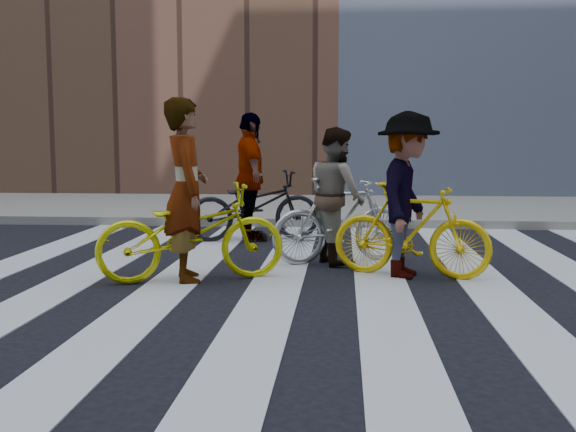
# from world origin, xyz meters

# --- Properties ---
(ground) EXTENTS (100.00, 100.00, 0.00)m
(ground) POSITION_xyz_m (0.00, 0.00, 0.00)
(ground) COLOR black
(ground) RESTS_ON ground
(sidewalk_far) EXTENTS (100.00, 5.00, 0.15)m
(sidewalk_far) POSITION_xyz_m (0.00, 7.50, 0.07)
(sidewalk_far) COLOR gray
(sidewalk_far) RESTS_ON ground
(zebra_crosswalk) EXTENTS (8.25, 10.00, 0.01)m
(zebra_crosswalk) POSITION_xyz_m (0.00, 0.00, 0.01)
(zebra_crosswalk) COLOR silver
(zebra_crosswalk) RESTS_ON ground
(bike_yellow_left) EXTENTS (2.13, 1.32, 1.06)m
(bike_yellow_left) POSITION_xyz_m (-1.48, 0.56, 0.53)
(bike_yellow_left) COLOR #D3D40B
(bike_yellow_left) RESTS_ON ground
(bike_silver_mid) EXTENTS (1.82, 1.16, 1.06)m
(bike_silver_mid) POSITION_xyz_m (0.11, 1.75, 0.53)
(bike_silver_mid) COLOR #B7BAC2
(bike_silver_mid) RESTS_ON ground
(bike_yellow_right) EXTENTS (1.82, 0.96, 1.05)m
(bike_yellow_right) POSITION_xyz_m (0.89, 0.96, 0.52)
(bike_yellow_right) COLOR yellow
(bike_yellow_right) RESTS_ON ground
(bike_dark_rear) EXTENTS (2.12, 1.28, 1.05)m
(bike_dark_rear) POSITION_xyz_m (-1.19, 3.47, 0.53)
(bike_dark_rear) COLOR black
(bike_dark_rear) RESTS_ON ground
(rider_left) EXTENTS (0.68, 0.83, 1.96)m
(rider_left) POSITION_xyz_m (-1.53, 0.56, 0.98)
(rider_left) COLOR slate
(rider_left) RESTS_ON ground
(rider_mid) EXTENTS (0.90, 1.00, 1.67)m
(rider_mid) POSITION_xyz_m (0.06, 1.75, 0.84)
(rider_mid) COLOR slate
(rider_mid) RESTS_ON ground
(rider_right) EXTENTS (0.98, 1.32, 1.82)m
(rider_right) POSITION_xyz_m (0.84, 0.96, 0.91)
(rider_right) COLOR slate
(rider_right) RESTS_ON ground
(rider_rear) EXTENTS (0.79, 1.21, 1.91)m
(rider_rear) POSITION_xyz_m (-1.24, 3.47, 0.96)
(rider_rear) COLOR slate
(rider_rear) RESTS_ON ground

